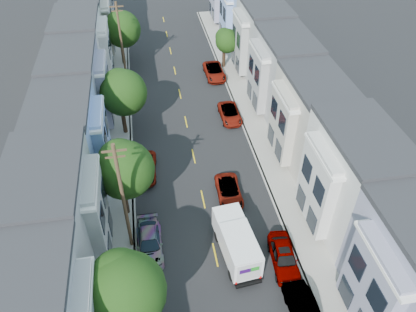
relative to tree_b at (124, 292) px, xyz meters
The scene contains 23 objects.
ground 9.72m from the tree_b, 40.32° to the left, with size 160.00×160.00×0.00m, color black.
road_slab 21.91m from the tree_b, 72.79° to the left, with size 12.00×70.00×0.02m, color black.
curb_left 20.97m from the tree_b, 89.29° to the left, with size 0.30×70.00×0.15m, color gray.
curb_right 24.33m from the tree_b, 58.74° to the left, with size 0.30×70.00×0.15m, color gray.
sidewalk_left 20.99m from the tree_b, 92.95° to the left, with size 2.60×70.00×0.15m, color gray.
sidewalk_right 25.02m from the tree_b, 56.14° to the left, with size 2.60×70.00×0.15m, color gray.
centerline 21.91m from the tree_b, 72.79° to the left, with size 0.12×70.00×0.01m, color gold.
townhouse_row_left 21.54m from the tree_b, 103.40° to the left, with size 5.00×70.00×8.50m, color #B1AB9E.
townhouse_row_right 27.29m from the tree_b, 49.38° to the left, with size 5.00×70.00×8.50m, color #B1AB9E.
tree_b is the anchor object (origin of this frame).
tree_c 10.86m from the tree_b, 90.00° to the left, with size 4.70×4.70×7.22m.
tree_d 22.46m from the tree_b, 90.00° to the left, with size 4.70×4.70×7.24m.
tree_e 38.48m from the tree_b, 90.00° to the left, with size 4.70×4.70×7.20m.
tree_far_r 37.67m from the tree_b, 69.47° to the left, with size 3.10×3.10×5.25m.
utility_pole_near 7.35m from the tree_b, 89.98° to the left, with size 1.60×0.26×10.00m.
utility_pole_far 33.35m from the tree_b, 90.00° to the left, with size 1.60×0.26×10.00m.
fedex_truck 10.03m from the tree_b, 33.08° to the left, with size 2.21×5.74×2.75m.
lead_sedan 14.89m from the tree_b, 52.71° to the left, with size 2.08×4.50×1.25m, color black.
parked_left_c 8.22m from the tree_b, 78.33° to the left, with size 1.97×4.69×1.41m, color gray.
parked_left_d 16.27m from the tree_b, 84.86° to the left, with size 2.20×4.76×1.32m, color maroon.
parked_right_b 12.59m from the tree_b, 18.60° to the left, with size 1.82×4.76×1.54m, color silver.
parked_right_c 26.16m from the tree_b, 64.24° to the left, with size 2.12×4.59×1.28m, color black.
parked_right_d 35.00m from the tree_b, 71.18° to the left, with size 2.38×5.16×1.43m, color black.
Camera 1 is at (-3.71, -18.67, 25.90)m, focal length 35.00 mm.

